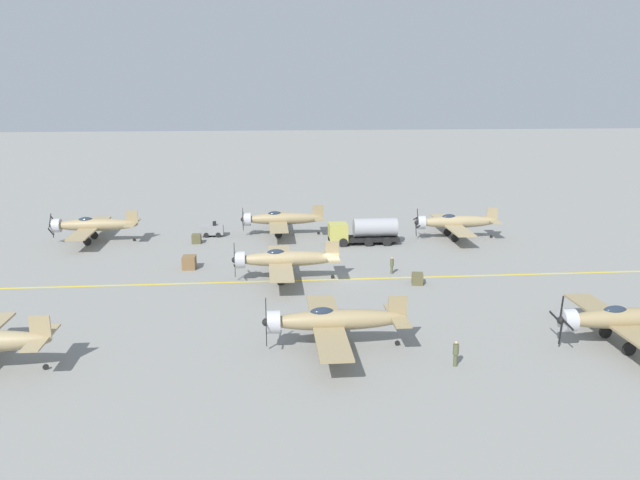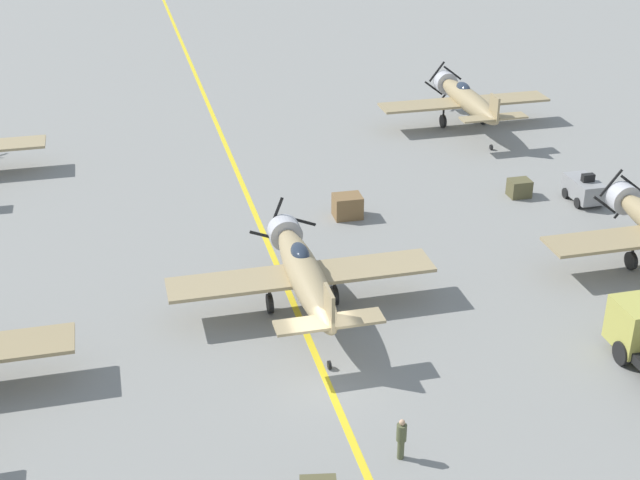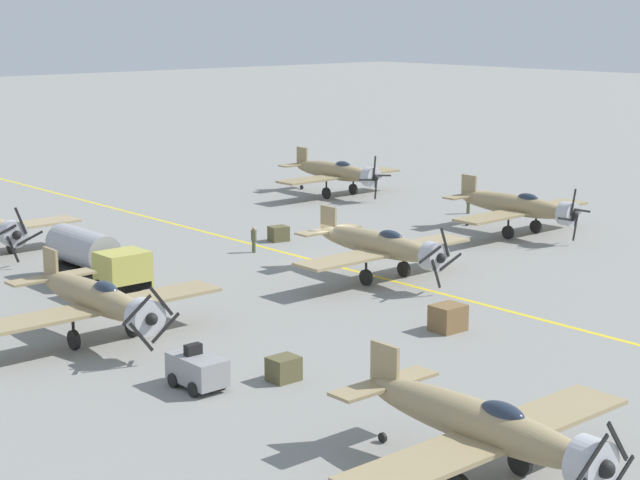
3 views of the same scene
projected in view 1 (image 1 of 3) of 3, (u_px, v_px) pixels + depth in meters
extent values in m
plane|color=gray|center=(337.00, 279.00, 58.36)|extent=(400.00, 400.00, 0.00)
cube|color=yellow|center=(337.00, 279.00, 58.36)|extent=(0.30, 160.00, 0.01)
ellipsoid|color=#9B875E|center=(284.00, 219.00, 75.17)|extent=(1.50, 9.50, 1.42)
cylinder|color=#B7B7BC|center=(247.00, 219.00, 74.78)|extent=(1.58, 0.90, 1.58)
ellipsoid|color=#232D3D|center=(275.00, 214.00, 74.93)|extent=(0.80, 1.70, 0.76)
cube|color=#9B875E|center=(278.00, 221.00, 75.18)|extent=(12.00, 2.10, 0.16)
cube|color=#9B875E|center=(318.00, 217.00, 75.48)|extent=(4.40, 1.10, 0.12)
cube|color=#9B875E|center=(318.00, 212.00, 75.33)|extent=(0.14, 1.30, 1.60)
sphere|color=black|center=(243.00, 219.00, 74.74)|extent=(0.56, 0.56, 0.56)
cube|color=black|center=(243.00, 214.00, 75.29)|extent=(1.48, 0.06, 1.17)
cube|color=black|center=(243.00, 215.00, 74.06)|extent=(1.17, 0.06, 1.48)
cube|color=black|center=(243.00, 225.00, 74.19)|extent=(1.48, 0.06, 1.17)
cube|color=black|center=(243.00, 224.00, 75.42)|extent=(1.17, 0.06, 1.48)
cylinder|color=black|center=(278.00, 229.00, 73.88)|extent=(0.14, 0.14, 1.26)
cylinder|color=black|center=(278.00, 235.00, 74.04)|extent=(0.22, 0.90, 0.90)
cylinder|color=black|center=(278.00, 224.00, 76.78)|extent=(0.14, 0.14, 1.26)
cylinder|color=black|center=(278.00, 229.00, 76.94)|extent=(0.22, 0.90, 0.90)
cylinder|color=black|center=(318.00, 233.00, 75.97)|extent=(0.12, 0.36, 0.36)
ellipsoid|color=tan|center=(288.00, 259.00, 57.79)|extent=(1.50, 9.50, 1.42)
cylinder|color=#B7B7BC|center=(240.00, 260.00, 57.40)|extent=(1.58, 0.90, 1.58)
ellipsoid|color=#232D3D|center=(276.00, 253.00, 57.55)|extent=(0.80, 1.70, 0.76)
cube|color=tan|center=(280.00, 262.00, 57.80)|extent=(12.00, 2.10, 0.16)
cube|color=tan|center=(332.00, 256.00, 58.10)|extent=(4.40, 1.10, 0.12)
cube|color=tan|center=(332.00, 249.00, 57.94)|extent=(0.14, 1.30, 1.60)
sphere|color=black|center=(235.00, 260.00, 57.36)|extent=(0.56, 0.56, 0.56)
cube|color=black|center=(234.00, 252.00, 56.85)|extent=(0.77, 0.06, 1.68)
cube|color=black|center=(234.00, 266.00, 56.65)|extent=(1.68, 0.06, 0.77)
cube|color=black|center=(235.00, 267.00, 57.87)|extent=(0.77, 0.06, 1.68)
cube|color=black|center=(235.00, 254.00, 58.07)|extent=(1.68, 0.06, 0.77)
cylinder|color=black|center=(281.00, 274.00, 56.50)|extent=(0.14, 0.14, 1.26)
cylinder|color=black|center=(281.00, 280.00, 56.66)|extent=(0.22, 0.90, 0.90)
cylinder|color=black|center=(280.00, 264.00, 59.40)|extent=(0.14, 0.14, 1.26)
cylinder|color=black|center=(280.00, 271.00, 59.56)|extent=(0.22, 0.90, 0.90)
cylinder|color=black|center=(333.00, 277.00, 58.59)|extent=(0.12, 0.36, 0.36)
ellipsoid|color=#99855C|center=(339.00, 320.00, 42.71)|extent=(1.50, 9.50, 1.42)
cylinder|color=#B7B7BC|center=(274.00, 322.00, 42.33)|extent=(1.58, 0.90, 1.58)
ellipsoid|color=#232D3D|center=(322.00, 313.00, 42.48)|extent=(0.80, 1.70, 0.76)
cube|color=#99855C|center=(328.00, 325.00, 42.73)|extent=(12.00, 2.10, 0.16)
cube|color=#99855C|center=(397.00, 316.00, 43.03)|extent=(4.40, 1.10, 0.12)
cube|color=#99855C|center=(398.00, 307.00, 42.87)|extent=(0.14, 1.30, 1.60)
sphere|color=black|center=(266.00, 322.00, 42.29)|extent=(0.56, 0.56, 0.56)
cube|color=black|center=(266.00, 324.00, 41.42)|extent=(1.74, 0.06, 0.50)
cube|color=black|center=(266.00, 335.00, 42.32)|extent=(0.50, 0.06, 1.74)
cube|color=black|center=(266.00, 320.00, 43.16)|extent=(1.74, 0.06, 0.50)
cube|color=black|center=(266.00, 309.00, 42.25)|extent=(0.50, 0.06, 1.74)
cylinder|color=black|center=(330.00, 342.00, 41.43)|extent=(0.14, 0.14, 1.26)
cylinder|color=black|center=(330.00, 351.00, 41.58)|extent=(0.22, 0.90, 0.90)
cylinder|color=black|center=(325.00, 325.00, 44.33)|extent=(0.14, 0.14, 1.26)
cylinder|color=black|center=(325.00, 334.00, 44.48)|extent=(0.22, 0.90, 0.90)
cylinder|color=black|center=(397.00, 343.00, 43.52)|extent=(0.12, 0.36, 0.36)
ellipsoid|color=#9D885F|center=(96.00, 225.00, 71.85)|extent=(1.50, 9.50, 1.42)
cylinder|color=#B7B7BC|center=(57.00, 226.00, 71.47)|extent=(1.58, 0.90, 1.58)
ellipsoid|color=#232D3D|center=(86.00, 220.00, 71.62)|extent=(0.80, 1.70, 0.76)
cube|color=#9D885F|center=(90.00, 228.00, 71.87)|extent=(12.00, 2.10, 0.16)
cube|color=#9D885F|center=(132.00, 223.00, 72.17)|extent=(4.40, 1.10, 0.12)
cube|color=#9D885F|center=(132.00, 217.00, 72.01)|extent=(0.14, 1.30, 1.60)
sphere|color=black|center=(52.00, 226.00, 71.43)|extent=(0.56, 0.56, 0.56)
cube|color=black|center=(50.00, 221.00, 70.75)|extent=(1.16, 0.06, 1.48)
cube|color=black|center=(51.00, 231.00, 70.88)|extent=(1.48, 0.06, 1.16)
cube|color=black|center=(54.00, 231.00, 72.10)|extent=(1.16, 0.06, 1.48)
cube|color=black|center=(54.00, 220.00, 71.98)|extent=(1.48, 0.06, 1.16)
cylinder|color=black|center=(87.00, 236.00, 70.57)|extent=(0.14, 0.14, 1.26)
cylinder|color=black|center=(87.00, 241.00, 70.72)|extent=(0.22, 0.90, 0.90)
cylinder|color=black|center=(94.00, 230.00, 73.47)|extent=(0.14, 0.14, 1.26)
cylinder|color=black|center=(94.00, 235.00, 73.62)|extent=(0.22, 0.90, 0.90)
cylinder|color=black|center=(134.00, 240.00, 72.66)|extent=(0.12, 0.36, 0.36)
cube|color=tan|center=(41.00, 338.00, 39.33)|extent=(4.40, 1.10, 0.12)
cube|color=tan|center=(40.00, 328.00, 39.18)|extent=(0.14, 1.30, 1.60)
cylinder|color=black|center=(46.00, 367.00, 39.83)|extent=(0.12, 0.36, 0.36)
ellipsoid|color=tan|center=(458.00, 222.00, 73.43)|extent=(1.50, 9.50, 1.42)
cylinder|color=#B7B7BC|center=(421.00, 222.00, 73.05)|extent=(1.57, 0.90, 1.58)
ellipsoid|color=#232D3D|center=(449.00, 217.00, 73.20)|extent=(0.80, 1.70, 0.76)
cube|color=tan|center=(452.00, 225.00, 73.45)|extent=(12.00, 2.10, 0.16)
cube|color=tan|center=(492.00, 220.00, 73.75)|extent=(4.40, 1.10, 0.12)
cube|color=tan|center=(492.00, 215.00, 73.59)|extent=(0.14, 1.30, 1.60)
sphere|color=black|center=(417.00, 223.00, 73.01)|extent=(0.56, 0.56, 0.56)
cube|color=black|center=(418.00, 216.00, 72.52)|extent=(0.73, 0.06, 1.69)
cube|color=black|center=(418.00, 227.00, 72.29)|extent=(1.69, 0.06, 0.73)
cube|color=black|center=(416.00, 229.00, 73.50)|extent=(0.73, 0.06, 1.69)
cube|color=black|center=(415.00, 219.00, 73.73)|extent=(1.69, 0.06, 0.73)
cylinder|color=black|center=(455.00, 233.00, 72.15)|extent=(0.14, 0.14, 1.26)
cylinder|color=black|center=(455.00, 238.00, 72.30)|extent=(0.22, 0.90, 0.90)
cylinder|color=black|center=(448.00, 227.00, 75.05)|extent=(0.14, 0.14, 1.26)
cylinder|color=black|center=(447.00, 232.00, 75.20)|extent=(0.22, 0.90, 0.90)
cylinder|color=black|center=(491.00, 236.00, 74.24)|extent=(0.12, 0.36, 0.36)
ellipsoid|color=#958158|center=(630.00, 318.00, 43.03)|extent=(1.50, 9.50, 1.42)
cylinder|color=#B7B7BC|center=(568.00, 320.00, 42.65)|extent=(1.58, 0.90, 1.58)
ellipsoid|color=#232D3D|center=(615.00, 311.00, 42.80)|extent=(0.80, 1.70, 0.76)
cube|color=#958158|center=(619.00, 323.00, 43.05)|extent=(12.00, 2.10, 0.16)
sphere|color=black|center=(561.00, 320.00, 42.61)|extent=(0.56, 0.56, 0.56)
cube|color=black|center=(560.00, 333.00, 42.73)|extent=(0.31, 0.06, 1.76)
cube|color=black|center=(555.00, 317.00, 43.47)|extent=(1.76, 0.06, 0.31)
cube|color=black|center=(562.00, 308.00, 42.48)|extent=(0.31, 0.06, 1.76)
cube|color=black|center=(567.00, 324.00, 41.74)|extent=(1.76, 0.06, 0.31)
cylinder|color=black|center=(630.00, 340.00, 41.75)|extent=(0.14, 0.14, 1.26)
cylinder|color=black|center=(629.00, 349.00, 41.90)|extent=(0.22, 0.90, 0.90)
cylinder|color=black|center=(606.00, 324.00, 44.65)|extent=(0.14, 0.14, 1.26)
cylinder|color=black|center=(605.00, 332.00, 44.80)|extent=(0.22, 0.90, 0.90)
cube|color=black|center=(364.00, 239.00, 71.36)|extent=(2.25, 8.00, 0.40)
cube|color=#B2AD4C|center=(338.00, 232.00, 70.92)|extent=(2.50, 2.08, 2.00)
cylinder|color=#9E9EA3|center=(375.00, 227.00, 71.16)|extent=(2.10, 4.96, 2.10)
cylinder|color=black|center=(343.00, 243.00, 70.03)|extent=(0.30, 1.00, 1.00)
cylinder|color=black|center=(341.00, 238.00, 72.33)|extent=(0.30, 1.00, 1.00)
cylinder|color=black|center=(369.00, 242.00, 70.28)|extent=(0.30, 1.00, 1.00)
cylinder|color=black|center=(365.00, 237.00, 72.57)|extent=(0.30, 1.00, 1.00)
cylinder|color=black|center=(387.00, 242.00, 70.46)|extent=(0.30, 1.00, 1.00)
cylinder|color=black|center=(383.00, 237.00, 72.75)|extent=(0.30, 1.00, 1.00)
cube|color=gray|center=(212.00, 230.00, 74.94)|extent=(1.40, 2.60, 1.10)
cube|color=black|center=(214.00, 223.00, 74.77)|extent=(0.70, 0.36, 0.44)
cylinder|color=black|center=(206.00, 235.00, 74.33)|extent=(0.20, 0.60, 0.60)
cylinder|color=black|center=(207.00, 233.00, 75.66)|extent=(0.20, 0.60, 0.60)
cylinder|color=black|center=(218.00, 235.00, 74.46)|extent=(0.20, 0.60, 0.60)
cylinder|color=black|center=(219.00, 232.00, 75.78)|extent=(0.20, 0.60, 0.60)
cylinder|color=#515638|center=(455.00, 360.00, 40.26)|extent=(0.26, 0.26, 0.83)
cylinder|color=#515638|center=(456.00, 349.00, 40.08)|extent=(0.38, 0.38, 0.69)
sphere|color=tan|center=(456.00, 343.00, 39.97)|extent=(0.22, 0.22, 0.22)
cylinder|color=#515638|center=(392.00, 270.00, 60.09)|extent=(0.25, 0.25, 0.79)
cylinder|color=#515638|center=(392.00, 263.00, 59.92)|extent=(0.36, 0.36, 0.66)
sphere|color=tan|center=(392.00, 258.00, 59.81)|extent=(0.21, 0.21, 0.21)
cube|color=brown|center=(197.00, 239.00, 71.77)|extent=(1.22, 1.02, 1.01)
cube|color=brown|center=(417.00, 279.00, 56.94)|extent=(1.36, 1.20, 1.00)
cube|color=brown|center=(189.00, 262.00, 61.71)|extent=(1.55, 1.30, 1.27)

